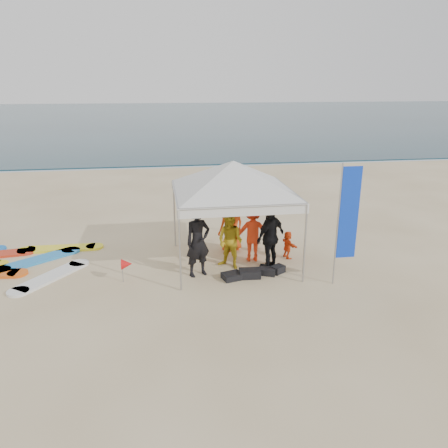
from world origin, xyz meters
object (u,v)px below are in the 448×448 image
Objects in this scene: person_yellow at (230,241)px; person_black_b at (270,237)px; canopy_tent at (233,161)px; feather_flag at (347,215)px; person_orange_b at (231,224)px; person_seated at (288,245)px; person_orange_a at (253,232)px; person_black_a at (198,242)px; marker_pennant at (127,264)px.

person_black_b is at bearing 28.88° from person_yellow.
feather_flag is at bearing -34.91° from canopy_tent.
person_orange_b is 0.38× the size of canopy_tent.
person_seated is 3.03m from canopy_tent.
feather_flag reaches higher than person_orange_a.
person_yellow is at bearing 56.04° from person_orange_b.
person_black_a is at bearing 31.45° from person_orange_b.
feather_flag is 4.94× the size of marker_pennant.
canopy_tent is (1.07, 0.73, 1.99)m from person_black_a.
person_black_a is at bearing -145.69° from canopy_tent.
person_orange_b is at bearing 30.60° from marker_pennant.
person_orange_a is at bearing 77.44° from person_seated.
canopy_tent reaches higher than person_black_b.
marker_pennant is (-3.89, -0.32, -0.43)m from person_black_b.
feather_flag is at bearing -9.37° from marker_pennant.
person_orange_b is 2.30m from canopy_tent.
canopy_tent reaches higher than person_orange_b.
person_seated is at bearing 115.93° from feather_flag.
person_black_b is 2.23× the size of person_seated.
person_yellow is 1.12m from person_black_b.
person_orange_b reaches higher than person_seated.
person_black_b is at bearing 4.69° from marker_pennant.
person_yellow is at bearing -0.77° from person_black_a.
person_black_b reaches higher than person_seated.
person_black_a is 1.21× the size of person_yellow.
person_black_b is 1.71m from person_orange_b.
marker_pennant is at bearing 170.63° from feather_flag.
person_orange_b is at bearing 118.08° from person_yellow.
person_orange_b is (-0.84, 1.48, -0.08)m from person_black_b.
canopy_tent is 3.31m from feather_flag.
person_orange_a is at bearing 6.86° from canopy_tent.
canopy_tent is 1.42× the size of feather_flag.
person_yellow is 0.50× the size of feather_flag.
canopy_tent reaches higher than person_yellow.
marker_pennant is at bearing -130.66° from person_yellow.
person_black_b is at bearing -17.29° from person_black_a.
person_orange_b is at bearing 132.16° from feather_flag.
feather_flag reaches higher than person_black_a.
person_black_b is 0.41× the size of canopy_tent.
person_seated is (1.79, 0.44, -0.38)m from person_yellow.
feather_flag is (0.91, -1.87, 1.44)m from person_seated.
person_yellow is at bearing 152.26° from feather_flag.
person_seated is 0.18× the size of canopy_tent.
person_seated is at bearing 11.78° from marker_pennant.
person_yellow is 1.89m from person_seated.
feather_flag is (2.45, -2.71, 1.01)m from person_orange_b.
person_orange_b reaches higher than marker_pennant.
person_seated is at bearing 2.68° from canopy_tent.
person_orange_a reaches higher than person_yellow.
person_orange_a is at bearing 96.21° from person_orange_b.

